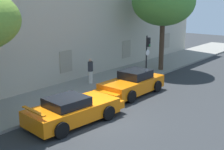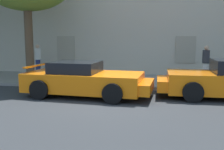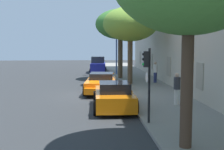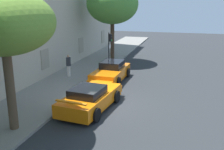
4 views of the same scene
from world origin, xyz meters
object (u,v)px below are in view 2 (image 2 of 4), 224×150
sportscar_yellow_flank (223,81)px  pedestrian_strolling (38,59)px  pedestrian_admiring (206,62)px  sportscar_red_lead (88,80)px

sportscar_yellow_flank → pedestrian_strolling: bearing=155.9°
pedestrian_admiring → sportscar_red_lead: bearing=-143.1°
sportscar_yellow_flank → pedestrian_admiring: 3.41m
sportscar_red_lead → pedestrian_admiring: size_ratio=2.93×
sportscar_red_lead → pedestrian_strolling: pedestrian_strolling is taller
sportscar_yellow_flank → pedestrian_admiring: bearing=90.2°
sportscar_yellow_flank → pedestrian_strolling: (-9.33, 4.18, 0.38)m
pedestrian_admiring → pedestrian_strolling: pedestrian_admiring is taller
sportscar_red_lead → sportscar_yellow_flank: sportscar_yellow_flank is taller
sportscar_yellow_flank → pedestrian_admiring: size_ratio=2.84×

